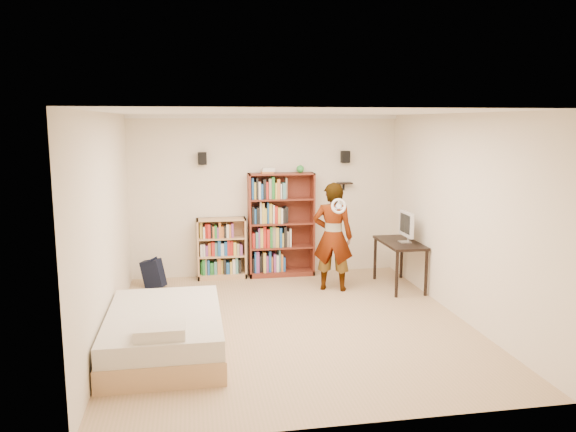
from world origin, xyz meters
name	(u,v)px	position (x,y,z in m)	size (l,w,h in m)	color
ground	(292,324)	(0.00, 0.00, 0.00)	(4.50, 5.00, 0.01)	tan
room_shell	(292,189)	(0.00, 0.00, 1.76)	(4.52, 5.02, 2.71)	#EEE1CC
crown_molding	(293,115)	(0.00, 0.00, 2.67)	(4.50, 5.00, 0.06)	white
speaker_left	(202,158)	(-1.05, 2.40, 2.00)	(0.14, 0.12, 0.20)	black
speaker_right	(345,157)	(1.35, 2.40, 2.00)	(0.14, 0.12, 0.20)	black
wall_shelf	(345,183)	(1.35, 2.41, 1.55)	(0.25, 0.16, 0.03)	black
tall_bookshelf	(281,225)	(0.24, 2.34, 0.87)	(1.10, 0.32, 1.75)	maroon
low_bookshelf	(222,248)	(-0.77, 2.35, 0.50)	(0.81, 0.30, 1.01)	tan
computer_desk	(399,264)	(1.96, 1.33, 0.37)	(0.54, 1.08, 0.74)	black
imac	(405,227)	(2.01, 1.27, 0.98)	(0.10, 0.48, 0.48)	silver
daybed	(164,327)	(-1.59, -0.62, 0.29)	(1.28, 1.98, 0.58)	silver
person	(333,237)	(0.89, 1.39, 0.84)	(0.61, 0.40, 1.68)	black
wii_wheel	(339,206)	(0.89, 1.07, 1.36)	(0.23, 0.23, 0.04)	silver
navy_bag	(153,273)	(-1.87, 1.98, 0.23)	(0.34, 0.22, 0.46)	black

